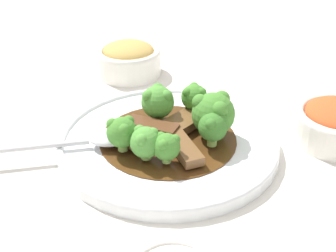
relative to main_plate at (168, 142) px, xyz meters
name	(u,v)px	position (x,y,z in m)	size (l,w,h in m)	color
ground_plane	(168,148)	(0.00, 0.00, -0.01)	(4.00, 4.00, 0.00)	silver
main_plate	(168,142)	(0.00, 0.00, 0.00)	(0.28, 0.28, 0.02)	white
beef_strip_0	(186,121)	(-0.04, 0.01, 0.01)	(0.07, 0.06, 0.01)	brown
beef_strip_1	(132,136)	(0.02, -0.04, 0.01)	(0.05, 0.06, 0.01)	brown
beef_strip_2	(184,148)	(0.03, 0.03, 0.01)	(0.07, 0.06, 0.01)	brown
beef_strip_3	(153,126)	(0.00, -0.02, 0.02)	(0.03, 0.07, 0.01)	#56331E
broccoli_floret_0	(146,142)	(0.06, -0.01, 0.03)	(0.04, 0.04, 0.04)	#7FA84C
broccoli_floret_1	(213,113)	(-0.03, 0.05, 0.04)	(0.06, 0.06, 0.06)	#8EB756
broccoli_floret_2	(194,97)	(-0.07, 0.01, 0.03)	(0.04, 0.04, 0.04)	#8EB756
broccoli_floret_3	(166,146)	(0.05, 0.02, 0.03)	(0.03, 0.03, 0.04)	#8EB756
broccoli_floret_4	(122,132)	(0.05, -0.04, 0.03)	(0.04, 0.04, 0.04)	#7FA84C
broccoli_floret_5	(158,101)	(-0.04, -0.03, 0.04)	(0.04, 0.04, 0.05)	#7FA84C
broccoli_floret_6	(213,126)	(0.00, 0.06, 0.04)	(0.04, 0.04, 0.04)	#7FA84C
serving_spoon	(99,139)	(0.05, -0.07, 0.02)	(0.12, 0.18, 0.01)	silver
side_bowl_appetizer	(129,59)	(-0.19, -0.15, 0.02)	(0.11, 0.11, 0.06)	white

